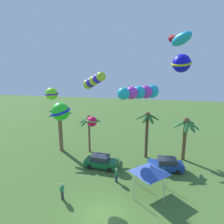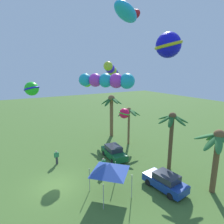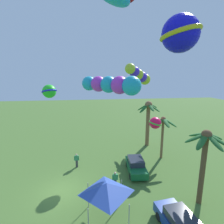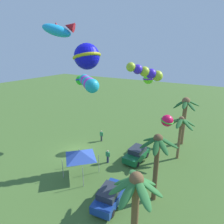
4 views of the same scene
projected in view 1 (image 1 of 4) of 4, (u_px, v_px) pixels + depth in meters
ground_plane at (103, 215)px, 15.57m from camera, size 120.00×120.00×0.00m
palm_tree_0 at (185, 129)px, 24.06m from camera, size 3.48×3.34×5.64m
palm_tree_1 at (60, 118)px, 26.85m from camera, size 3.68×3.30×6.59m
palm_tree_2 at (147, 124)px, 24.69m from camera, size 3.16×3.16×6.17m
palm_tree_3 at (89, 123)px, 26.54m from camera, size 3.33×3.21×5.31m
parked_car_0 at (101, 161)px, 22.90m from camera, size 4.01×1.96×1.51m
parked_car_2 at (166, 164)px, 22.19m from camera, size 4.06×2.12×1.51m
spectator_0 at (116, 175)px, 19.95m from camera, size 0.26×0.55×1.59m
spectator_1 at (62, 191)px, 17.27m from camera, size 0.26×0.55×1.59m
festival_tent at (150, 169)px, 17.83m from camera, size 2.86×2.86×2.85m
kite_ball_0 at (60, 112)px, 13.24m from camera, size 1.89×1.89×1.25m
kite_ball_1 at (182, 63)px, 18.28m from camera, size 2.46×2.46×1.72m
kite_tube_2 at (93, 81)px, 21.23m from camera, size 3.21×3.22×2.06m
kite_tube_3 at (141, 92)px, 16.95m from camera, size 3.41×3.76×1.24m
kite_ball_4 at (92, 122)px, 24.92m from camera, size 1.87×1.86×1.34m
kite_ball_5 at (52, 94)px, 21.15m from camera, size 1.53×1.53×1.34m
kite_fish_6 at (180, 39)px, 15.10m from camera, size 2.03×2.69×1.37m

